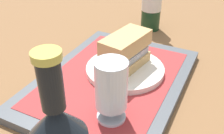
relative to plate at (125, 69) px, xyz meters
The scene contains 6 objects.
ground_plane 0.05m from the plate, 26.19° to the right, with size 3.00×3.00×0.00m, color brown.
tray 0.04m from the plate, 26.19° to the right, with size 0.44×0.32×0.02m, color #4C5156.
placemat 0.04m from the plate, 26.19° to the right, with size 0.38×0.27×0.00m, color #9E2D2D.
plate is the anchor object (origin of this frame).
sandwich 0.05m from the plate, 10.42° to the right, with size 0.14×0.09×0.08m.
beer_glass 0.18m from the plate, 14.84° to the left, with size 0.06×0.06×0.12m.
Camera 1 is at (0.46, 0.23, 0.38)m, focal length 42.31 mm.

